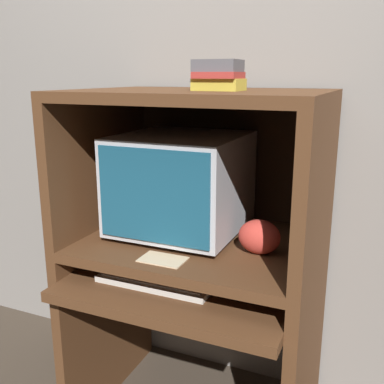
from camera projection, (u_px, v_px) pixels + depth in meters
wall_back at (235, 90)px, 1.87m from camera, size 6.00×0.06×2.60m
desk_base at (193, 331)px, 1.70m from camera, size 0.87×0.73×0.67m
desk_monitor_shelf at (199, 245)px, 1.66m from camera, size 0.87×0.66×0.11m
hutch_upper at (202, 141)px, 1.59m from camera, size 0.87×0.66×0.54m
crt_monitor at (181, 183)px, 1.68m from camera, size 0.44×0.46×0.37m
keyboard at (156, 280)px, 1.53m from camera, size 0.40×0.14×0.03m
mouse at (228, 292)px, 1.44m from camera, size 0.07×0.05×0.03m
snack_bag at (259, 237)px, 1.51m from camera, size 0.14×0.11×0.12m
book_stack at (219, 75)px, 1.44m from camera, size 0.15×0.13×0.10m
paper_card at (163, 259)px, 1.46m from camera, size 0.15×0.10×0.00m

